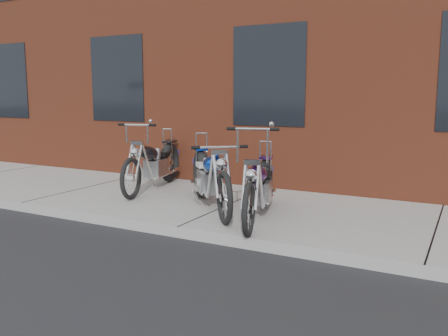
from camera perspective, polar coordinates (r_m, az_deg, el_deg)
The scene contains 6 objects.
ground at distance 6.32m, azimuth -5.58°, elevation -8.37°, with size 120.00×120.00×0.00m, color #232328.
sidewalk at distance 7.55m, azimuth 0.73°, elevation -4.89°, with size 22.00×3.00×0.15m, color gray.
building_brick at distance 13.62m, azimuth 14.03°, elevation 17.58°, with size 22.00×10.00×8.00m, color brown.
chopper_purple at distance 6.58m, azimuth 4.23°, elevation -2.52°, with size 0.83×2.28×1.31m.
chopper_blue at distance 7.17m, azimuth -1.64°, elevation -1.32°, with size 1.74×1.97×1.09m.
chopper_third at distance 8.73m, azimuth -8.47°, elevation 0.32°, with size 0.76×2.40×1.24m.
Camera 1 is at (3.36, -5.02, 1.86)m, focal length 38.00 mm.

